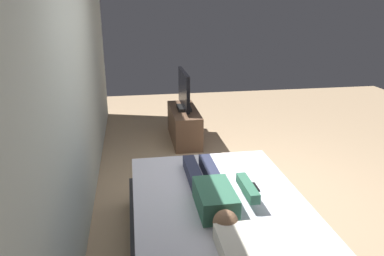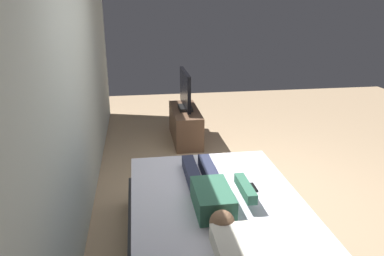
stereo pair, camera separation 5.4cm
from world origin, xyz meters
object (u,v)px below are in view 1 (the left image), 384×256
Objects in this scene: person at (213,192)px; tv at (184,91)px; tv_stand at (184,125)px; remote at (255,187)px; bed at (220,231)px; pillow at (247,250)px.

tv reaches higher than person.
tv_stand is at bearing 0.00° from tv.
tv_stand is (2.67, 0.24, -0.30)m from remote.
person is (0.03, 0.06, 0.36)m from bed.
tv is (3.56, -0.11, 0.18)m from pillow.
pillow is 0.44× the size of tv_stand.
pillow is at bearing 180.00° from bed.
pillow is at bearing 178.20° from tv.
tv is at bearing 5.07° from remote.
tv reaches higher than bed.
remote reaches higher than tv_stand.
pillow reaches higher than tv_stand.
pillow is (-0.71, 0.00, 0.34)m from bed.
bed is 1.87× the size of tv_stand.
bed is at bearing 177.75° from tv_stand.
tv is at bearing -3.41° from person.
tv_stand is 1.25× the size of tv.
remote is at bearing -174.93° from tv.
tv_stand is (2.85, -0.11, -0.01)m from bed.
pillow is 3.58m from tv_stand.
tv_stand is at bearing -3.41° from person.
person reaches higher than bed.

